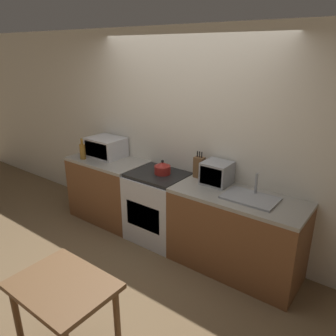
% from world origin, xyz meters
% --- Properties ---
extents(ground_plane, '(16.00, 16.00, 0.00)m').
position_xyz_m(ground_plane, '(0.00, 0.00, 0.00)').
color(ground_plane, brown).
extents(wall_back, '(10.00, 0.06, 2.60)m').
position_xyz_m(wall_back, '(0.00, 1.19, 1.30)').
color(wall_back, silver).
rests_on(wall_back, ground_plane).
extents(counter_left_run, '(1.10, 0.62, 0.90)m').
position_xyz_m(counter_left_run, '(-1.07, 0.85, 0.45)').
color(counter_left_run, brown).
rests_on(counter_left_run, ground_plane).
extents(counter_right_run, '(1.43, 0.62, 0.90)m').
position_xyz_m(counter_right_run, '(0.91, 0.85, 0.45)').
color(counter_right_run, brown).
rests_on(counter_right_run, ground_plane).
extents(stove_range, '(0.71, 0.62, 0.90)m').
position_xyz_m(stove_range, '(-0.17, 0.85, 0.45)').
color(stove_range, silver).
rests_on(stove_range, ground_plane).
extents(kettle, '(0.20, 0.20, 0.18)m').
position_xyz_m(kettle, '(-0.12, 0.88, 0.97)').
color(kettle, maroon).
rests_on(kettle, stove_range).
extents(microwave, '(0.50, 0.39, 0.27)m').
position_xyz_m(microwave, '(-1.18, 0.94, 1.04)').
color(microwave, silver).
rests_on(microwave, counter_left_run).
extents(bottle, '(0.08, 0.08, 0.29)m').
position_xyz_m(bottle, '(-1.35, 0.67, 1.01)').
color(bottle, olive).
rests_on(bottle, counter_left_run).
extents(knife_block, '(0.12, 0.09, 0.32)m').
position_xyz_m(knife_block, '(0.30, 1.04, 1.03)').
color(knife_block, brown).
rests_on(knife_block, counter_right_run).
extents(toaster_oven, '(0.31, 0.29, 0.26)m').
position_xyz_m(toaster_oven, '(0.56, 0.99, 1.03)').
color(toaster_oven, '#999BA0').
rests_on(toaster_oven, counter_right_run).
extents(sink_basin, '(0.54, 0.36, 0.24)m').
position_xyz_m(sink_basin, '(1.04, 0.86, 0.92)').
color(sink_basin, '#999BA0').
rests_on(sink_basin, counter_right_run).
extents(dining_table, '(0.75, 0.56, 0.74)m').
position_xyz_m(dining_table, '(0.40, -0.98, 0.61)').
color(dining_table, brown).
rests_on(dining_table, ground_plane).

